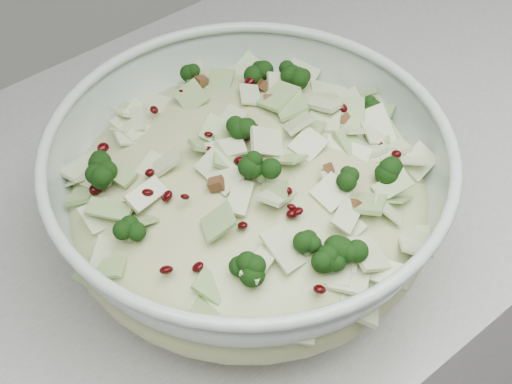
# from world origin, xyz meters

# --- Properties ---
(mixing_bowl) EXTENTS (0.37, 0.37, 0.14)m
(mixing_bowl) POSITION_xyz_m (0.50, 1.60, 0.97)
(mixing_bowl) COLOR silver
(mixing_bowl) RESTS_ON counter
(salad) EXTENTS (0.42, 0.42, 0.14)m
(salad) POSITION_xyz_m (0.50, 1.60, 1.00)
(salad) COLOR #C5CE8D
(salad) RESTS_ON mixing_bowl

